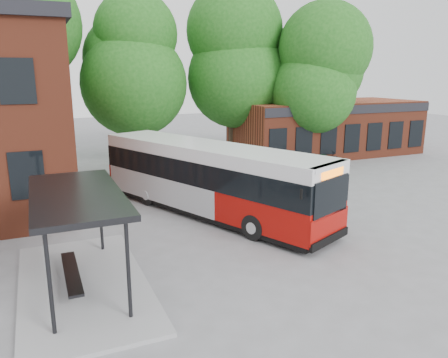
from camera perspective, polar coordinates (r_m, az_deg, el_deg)
name	(u,v)px	position (r m, az deg, el deg)	size (l,w,h in m)	color
ground	(213,250)	(15.61, -1.42, -9.26)	(100.00, 100.00, 0.00)	slate
shop_row	(326,128)	(34.33, 13.20, 6.54)	(14.00, 6.20, 4.00)	maroon
bus_shelter	(80,240)	(13.20, -18.31, -7.61)	(3.60, 7.00, 2.90)	black
bike_rail	(289,168)	(28.17, 8.45, 1.49)	(5.20, 0.10, 0.38)	black
tree_0	(19,83)	(29.33, -25.24, 11.31)	(7.92, 7.92, 11.00)	#1A5216
tree_1	(132,86)	(31.00, -11.88, 11.81)	(7.92, 7.92, 10.40)	#1A5216
tree_2	(232,81)	(32.23, 1.05, 12.69)	(7.92, 7.92, 11.00)	#1A5216
tree_3	(322,94)	(31.32, 12.68, 10.76)	(7.04, 7.04, 9.28)	#1A5216
city_bus	(209,180)	(19.09, -1.95, -0.08)	(2.58, 12.10, 3.08)	#9B0B06
bicycle_0	(253,170)	(25.96, 3.75, 1.23)	(0.64, 1.85, 0.97)	navy
bicycle_1	(283,166)	(27.03, 7.66, 1.68)	(0.47, 1.67, 1.01)	black
bicycle_2	(275,164)	(27.94, 6.74, 1.99)	(0.59, 1.71, 0.90)	navy
bicycle_3	(282,164)	(27.66, 7.52, 1.93)	(0.46, 1.62, 0.97)	#36312E
bicycle_4	(293,161)	(28.92, 8.97, 2.32)	(0.60, 1.72, 0.90)	black
bicycle_5	(291,161)	(28.80, 8.78, 2.35)	(0.46, 1.61, 0.97)	#262831
bicycle_6	(298,162)	(28.76, 9.67, 2.21)	(0.58, 1.67, 0.88)	black
bicycle_7	(319,163)	(28.21, 12.34, 2.10)	(0.52, 1.84, 1.11)	black
bicycle_extra_0	(327,158)	(30.48, 13.29, 2.68)	(0.59, 1.68, 0.88)	black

